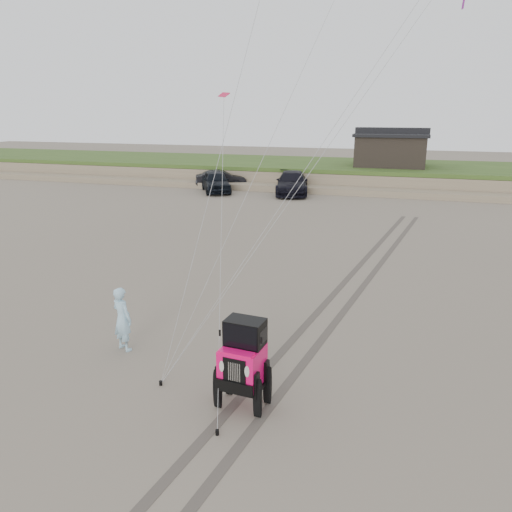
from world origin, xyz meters
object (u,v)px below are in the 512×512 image
object	(u,v)px
cabin	(391,149)
man	(122,319)
truck_b	(221,179)
truck_c	(292,183)
truck_a	(216,181)
jeep	(243,373)

from	to	relation	value
cabin	man	size ratio (longest dim) A/B	3.40
truck_b	man	distance (m)	31.21
truck_c	man	distance (m)	28.26
man	truck_c	bearing A→B (deg)	-64.22
cabin	truck_c	xyz separation A→B (m)	(-7.27, -7.56, -2.35)
truck_c	man	xyz separation A→B (m)	(1.71, -28.20, 0.05)
cabin	truck_c	size ratio (longest dim) A/B	1.04
truck_a	man	xyz separation A→B (m)	(7.99, -27.30, 0.07)
cabin	truck_a	size ratio (longest dim) A/B	1.25
truck_b	jeep	xyz separation A→B (m)	(12.74, -31.70, 0.11)
man	truck_b	bearing A→B (deg)	-51.74
jeep	man	size ratio (longest dim) A/B	2.40
cabin	truck_a	bearing A→B (deg)	-148.02
man	cabin	bearing A→B (deg)	-76.53
truck_c	truck_b	bearing A→B (deg)	153.19
cabin	jeep	xyz separation A→B (m)	(-1.39, -37.45, -2.40)
truck_a	jeep	xyz separation A→B (m)	(12.16, -28.99, -0.03)
truck_a	truck_b	distance (m)	2.77
jeep	man	bearing A→B (deg)	163.14
truck_a	cabin	bearing A→B (deg)	2.95
truck_a	man	world-z (taller)	man
truck_b	man	bearing A→B (deg)	173.17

